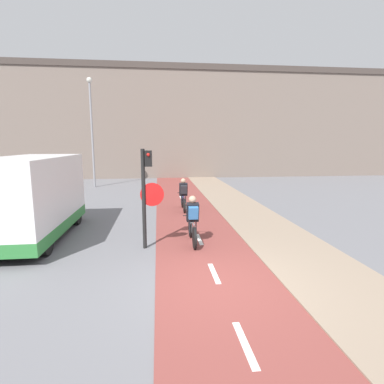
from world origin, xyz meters
The scene contains 9 objects.
ground_plane centered at (0.00, 0.00, 0.00)m, with size 120.00×120.00×0.00m, color slate.
bike_lane centered at (0.00, 0.00, 0.01)m, with size 2.71×60.00×0.02m.
sidewalk_strip centered at (2.55, 0.00, 0.03)m, with size 2.40×60.00×0.05m.
building_row_background centered at (0.00, 22.65, 4.81)m, with size 60.00×5.20×9.61m.
traffic_light_pole centered at (-1.58, 2.46, 1.78)m, with size 0.67×0.25×2.85m.
street_lamp_far centered at (-5.65, 15.31, 4.42)m, with size 0.36×0.36×7.31m.
cyclist_near centered at (-0.25, 2.70, 0.71)m, with size 0.46×1.76×1.47m.
cyclist_far centered at (-0.14, 7.23, 0.70)m, with size 0.46×1.75×1.46m.
van centered at (-5.16, 3.78, 1.27)m, with size 1.95×4.88×2.59m.
Camera 1 is at (-1.25, -5.95, 3.00)m, focal length 28.00 mm.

